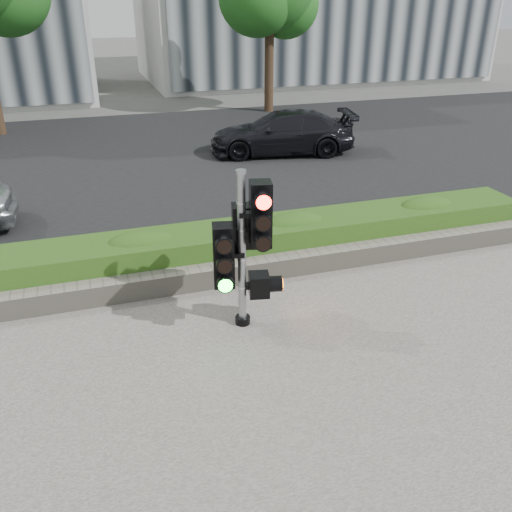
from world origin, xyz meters
TOP-DOWN VIEW (x-y plane):
  - ground at (0.00, 0.00)m, footprint 120.00×120.00m
  - sidewalk at (0.00, -2.50)m, footprint 16.00×11.00m
  - road at (0.00, 10.00)m, footprint 60.00×13.00m
  - curb at (0.00, 3.15)m, footprint 60.00×0.25m
  - stone_wall at (0.00, 1.90)m, footprint 12.00×0.32m
  - hedge at (0.00, 2.55)m, footprint 12.00×1.00m
  - traffic_signal at (0.01, 0.68)m, footprint 0.83×0.65m
  - car_dark at (3.74, 9.24)m, footprint 4.48×2.51m

SIDE VIEW (x-z plane):
  - ground at x=0.00m, z-range 0.00..0.00m
  - road at x=0.00m, z-range 0.00..0.02m
  - sidewalk at x=0.00m, z-range 0.00..0.03m
  - curb at x=0.00m, z-range 0.00..0.12m
  - stone_wall at x=0.00m, z-range 0.03..0.37m
  - hedge at x=0.00m, z-range 0.03..0.71m
  - car_dark at x=3.74m, z-range 0.02..1.25m
  - traffic_signal at x=0.01m, z-range 0.15..2.43m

